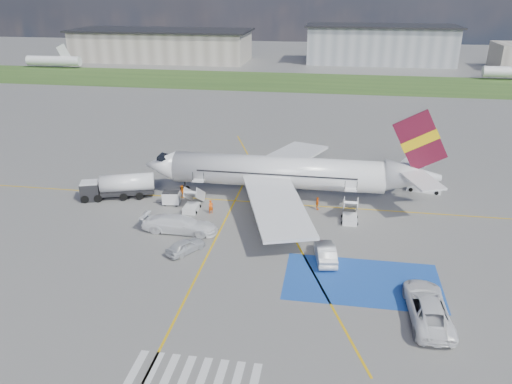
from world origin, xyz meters
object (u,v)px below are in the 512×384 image
fuel_tanker (118,188)px  van_white_b (179,222)px  airliner (289,173)px  car_silver_a (185,246)px  car_silver_b (325,252)px  van_white_a (428,304)px  belt_loader (424,189)px  gpu_cart (171,199)px

fuel_tanker → van_white_b: bearing=-55.7°
airliner → car_silver_a: 17.97m
car_silver_b → fuel_tanker: bearing=-32.7°
airliner → van_white_a: bearing=-59.0°
airliner → fuel_tanker: 21.47m
car_silver_b → van_white_b: 16.15m
van_white_a → van_white_b: size_ratio=1.05×
belt_loader → van_white_a: (-3.69, -27.42, 0.88)m
gpu_cart → airliner: bearing=10.7°
car_silver_a → van_white_a: van_white_a is taller
gpu_cart → car_silver_a: (5.12, -11.10, -0.05)m
van_white_a → gpu_cart: bearing=-35.5°
van_white_a → belt_loader: bearing=-99.7°
airliner → belt_loader: size_ratio=7.81×
gpu_cart → van_white_a: van_white_a is taller
fuel_tanker → van_white_b: (10.39, -7.86, -0.06)m
fuel_tanker → gpu_cart: fuel_tanker is taller
airliner → van_white_b: size_ratio=5.92×
van_white_b → belt_loader: bearing=-58.1°
car_silver_a → airliner: bearing=-86.1°
gpu_cart → car_silver_a: size_ratio=0.52×
van_white_a → fuel_tanker: bearing=-31.0°
car_silver_b → airliner: bearing=-80.3°
gpu_cart → belt_loader: size_ratio=0.46×
fuel_tanker → gpu_cart: (7.18, -1.02, -0.52)m
fuel_tanker → van_white_a: fuel_tanker is taller
airliner → van_white_b: bearing=-133.8°
car_silver_a → van_white_b: 4.69m
airliner → car_silver_a: bearing=-119.7°
airliner → car_silver_a: airliner is taller
gpu_cart → van_white_a: size_ratio=0.33×
airliner → gpu_cart: size_ratio=16.99×
airliner → belt_loader: 18.12m
fuel_tanker → van_white_a: bearing=-47.5°
airliner → fuel_tanker: airliner is taller
fuel_tanker → car_silver_b: fuel_tanker is taller
airliner → van_white_a: (13.46, -22.43, -2.17)m
car_silver_b → van_white_b: size_ratio=0.83×
belt_loader → van_white_b: size_ratio=0.76×
gpu_cart → belt_loader: bearing=10.1°
van_white_b → car_silver_a: bearing=-154.0°
fuel_tanker → van_white_a: 39.50m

